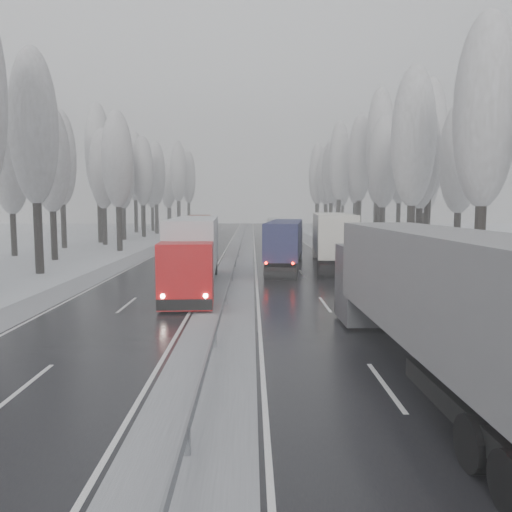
{
  "coord_description": "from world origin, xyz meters",
  "views": [
    {
      "loc": [
        1.35,
        -14.05,
        5.28
      ],
      "look_at": [
        1.62,
        16.11,
        2.2
      ],
      "focal_mm": 35.0,
      "sensor_mm": 36.0,
      "label": 1
    }
  ],
  "objects_px": {
    "truck_blue_box": "(286,241)",
    "truck_red_white": "(194,247)",
    "truck_grey_tarp": "(429,291)",
    "truck_cream_box": "(331,236)",
    "truck_red_red": "(199,231)",
    "box_truck_distant": "(273,224)"
  },
  "relations": [
    {
      "from": "truck_blue_box",
      "to": "truck_red_white",
      "type": "xyz_separation_m",
      "value": [
        -6.53,
        -9.86,
        0.27
      ]
    },
    {
      "from": "truck_blue_box",
      "to": "truck_red_red",
      "type": "distance_m",
      "value": 16.91
    },
    {
      "from": "truck_grey_tarp",
      "to": "truck_blue_box",
      "type": "distance_m",
      "value": 26.71
    },
    {
      "from": "truck_cream_box",
      "to": "truck_red_white",
      "type": "relative_size",
      "value": 1.03
    },
    {
      "from": "truck_grey_tarp",
      "to": "box_truck_distant",
      "type": "distance_m",
      "value": 90.12
    },
    {
      "from": "truck_grey_tarp",
      "to": "truck_red_red",
      "type": "relative_size",
      "value": 1.12
    },
    {
      "from": "truck_cream_box",
      "to": "truck_red_red",
      "type": "height_order",
      "value": "truck_cream_box"
    },
    {
      "from": "truck_grey_tarp",
      "to": "truck_cream_box",
      "type": "height_order",
      "value": "truck_cream_box"
    },
    {
      "from": "truck_grey_tarp",
      "to": "truck_red_white",
      "type": "relative_size",
      "value": 1.02
    },
    {
      "from": "truck_grey_tarp",
      "to": "truck_red_red",
      "type": "xyz_separation_m",
      "value": [
        -11.42,
        41.01,
        -0.28
      ]
    },
    {
      "from": "truck_grey_tarp",
      "to": "box_truck_distant",
      "type": "bearing_deg",
      "value": 89.42
    },
    {
      "from": "box_truck_distant",
      "to": "truck_red_white",
      "type": "height_order",
      "value": "truck_red_white"
    },
    {
      "from": "truck_blue_box",
      "to": "truck_cream_box",
      "type": "bearing_deg",
      "value": 19.63
    },
    {
      "from": "truck_blue_box",
      "to": "truck_red_white",
      "type": "distance_m",
      "value": 11.83
    },
    {
      "from": "truck_cream_box",
      "to": "truck_red_red",
      "type": "xyz_separation_m",
      "value": [
        -12.78,
        13.54,
        -0.3
      ]
    },
    {
      "from": "truck_red_white",
      "to": "box_truck_distant",
      "type": "bearing_deg",
      "value": 80.72
    },
    {
      "from": "truck_blue_box",
      "to": "truck_red_red",
      "type": "height_order",
      "value": "truck_red_red"
    },
    {
      "from": "box_truck_distant",
      "to": "truck_red_white",
      "type": "distance_m",
      "value": 73.85
    },
    {
      "from": "truck_red_white",
      "to": "truck_red_red",
      "type": "bearing_deg",
      "value": 92.52
    },
    {
      "from": "truck_blue_box",
      "to": "truck_red_white",
      "type": "relative_size",
      "value": 0.9
    },
    {
      "from": "truck_blue_box",
      "to": "box_truck_distant",
      "type": "relative_size",
      "value": 2.18
    },
    {
      "from": "truck_grey_tarp",
      "to": "box_truck_distant",
      "type": "relative_size",
      "value": 2.48
    }
  ]
}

